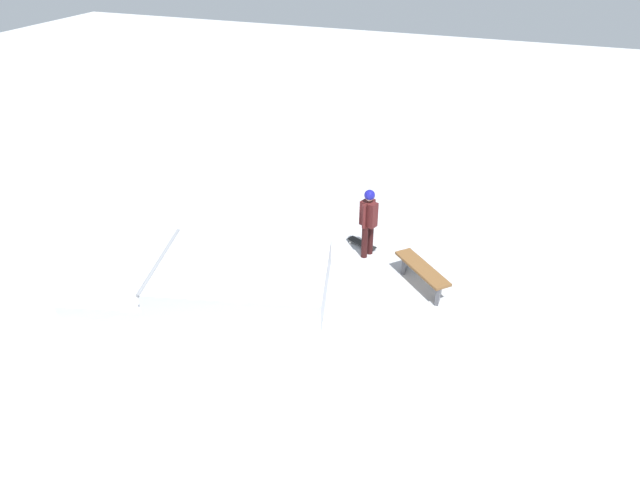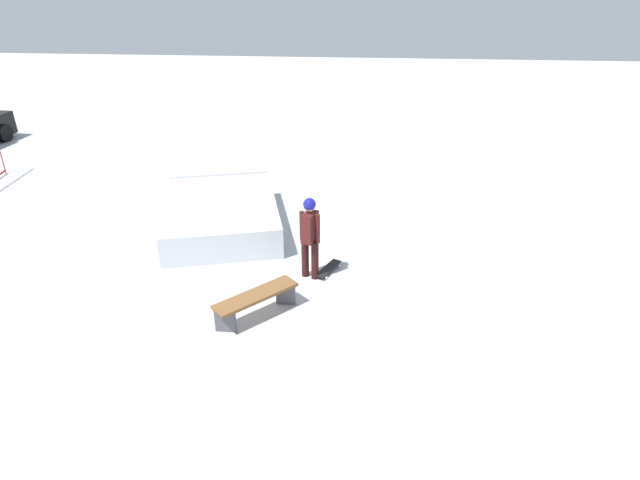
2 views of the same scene
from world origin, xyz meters
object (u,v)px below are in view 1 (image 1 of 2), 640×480
(skateboard, at_px, (362,243))
(park_bench, at_px, (422,272))
(skate_ramp, at_px, (222,278))
(skater, at_px, (368,218))

(skateboard, relative_size, park_bench, 0.57)
(skate_ramp, xyz_separation_m, skater, (-2.54, -2.49, 0.69))
(skater, height_order, skateboard, skater)
(skater, bearing_deg, skateboard, 144.06)
(skate_ramp, height_order, skater, skater)
(skater, relative_size, skateboard, 2.13)
(skater, relative_size, park_bench, 1.21)
(skate_ramp, distance_m, park_bench, 4.36)
(skateboard, xyz_separation_m, park_bench, (-1.70, 1.15, 0.28))
(skateboard, height_order, park_bench, park_bench)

